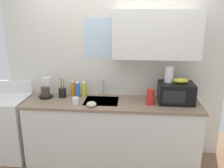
{
  "coord_description": "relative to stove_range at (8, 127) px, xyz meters",
  "views": [
    {
      "loc": [
        0.27,
        -3.01,
        2.04
      ],
      "look_at": [
        0.0,
        0.0,
        1.15
      ],
      "focal_mm": 38.11,
      "sensor_mm": 36.0,
      "label": 1
    }
  ],
  "objects": [
    {
      "name": "dish_soap_bottle_blue",
      "position": [
        1.02,
        0.17,
        0.55
      ],
      "size": [
        0.06,
        0.06,
        0.24
      ],
      "color": "blue",
      "rests_on": "counter_unit"
    },
    {
      "name": "dish_soap_bottle_orange",
      "position": [
        0.94,
        0.21,
        0.55
      ],
      "size": [
        0.06,
        0.06,
        0.24
      ],
      "color": "orange",
      "rests_on": "counter_unit"
    },
    {
      "name": "coffee_maker",
      "position": [
        0.58,
        0.1,
        0.55
      ],
      "size": [
        0.19,
        0.21,
        0.28
      ],
      "color": "black",
      "rests_on": "counter_unit"
    },
    {
      "name": "cereal_canister",
      "position": [
        2.04,
        -0.05,
        0.54
      ],
      "size": [
        0.1,
        0.1,
        0.2
      ],
      "primitive_type": "cylinder",
      "color": "red",
      "rests_on": "counter_unit"
    },
    {
      "name": "small_bowl",
      "position": [
        1.28,
        -0.2,
        0.47
      ],
      "size": [
        0.13,
        0.13,
        0.06
      ],
      "primitive_type": "ellipsoid",
      "color": "beige",
      "rests_on": "counter_unit"
    },
    {
      "name": "kitchen_wall_assembly",
      "position": [
        1.65,
        0.3,
        0.91
      ],
      "size": [
        3.14,
        0.42,
        2.5
      ],
      "color": "silver",
      "rests_on": "ground"
    },
    {
      "name": "banana_bunch",
      "position": [
        2.43,
        0.05,
        0.75
      ],
      "size": [
        0.2,
        0.11,
        0.07
      ],
      "primitive_type": "ellipsoid",
      "color": "gold",
      "rests_on": "microwave"
    },
    {
      "name": "dish_soap_bottle_yellow",
      "position": [
        1.1,
        0.21,
        0.55
      ],
      "size": [
        0.06,
        0.06,
        0.23
      ],
      "color": "yellow",
      "rests_on": "counter_unit"
    },
    {
      "name": "paper_towel_roll",
      "position": [
        2.28,
        0.1,
        0.82
      ],
      "size": [
        0.11,
        0.11,
        0.22
      ],
      "primitive_type": "cylinder",
      "color": "white",
      "rests_on": "microwave"
    },
    {
      "name": "microwave",
      "position": [
        2.38,
        0.04,
        0.58
      ],
      "size": [
        0.46,
        0.35,
        0.27
      ],
      "color": "black",
      "rests_on": "counter_unit"
    },
    {
      "name": "stove_range",
      "position": [
        0.0,
        0.0,
        0.0
      ],
      "size": [
        0.6,
        0.6,
        1.08
      ],
      "color": "white",
      "rests_on": "ground"
    },
    {
      "name": "counter_unit",
      "position": [
        1.53,
        -0.0,
        0.0
      ],
      "size": [
        2.37,
        0.63,
        0.9
      ],
      "color": "white",
      "rests_on": "ground"
    },
    {
      "name": "mug_white",
      "position": [
        1.06,
        -0.14,
        0.49
      ],
      "size": [
        0.08,
        0.08,
        0.09
      ],
      "primitive_type": "cylinder",
      "color": "white",
      "rests_on": "counter_unit"
    },
    {
      "name": "utensil_crock",
      "position": [
        0.81,
        0.12,
        0.51
      ],
      "size": [
        0.11,
        0.11,
        0.3
      ],
      "color": "black",
      "rests_on": "counter_unit"
    },
    {
      "name": "sink_faucet",
      "position": [
        1.38,
        0.24,
        0.56
      ],
      "size": [
        0.03,
        0.03,
        0.23
      ],
      "primitive_type": "cylinder",
      "color": "#B2B5BA",
      "rests_on": "counter_unit"
    }
  ]
}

